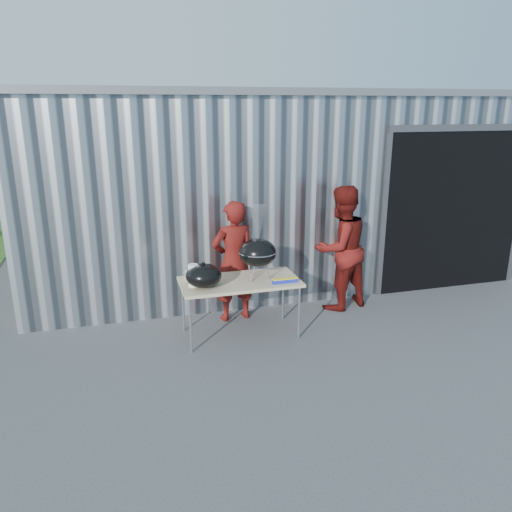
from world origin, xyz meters
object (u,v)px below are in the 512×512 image
object	(u,v)px
kettle_grill	(258,247)
person_bystander	(340,248)
folding_table	(240,283)
person_cook	(234,261)

from	to	relation	value
kettle_grill	person_bystander	world-z (taller)	person_bystander
folding_table	person_bystander	xyz separation A→B (m)	(1.63, 0.52, 0.19)
kettle_grill	person_bystander	xyz separation A→B (m)	(1.39, 0.52, -0.26)
folding_table	person_cook	world-z (taller)	person_cook
person_cook	person_bystander	world-z (taller)	person_bystander
folding_table	kettle_grill	world-z (taller)	kettle_grill
folding_table	person_bystander	size ratio (longest dim) A/B	0.83
folding_table	person_cook	size ratio (longest dim) A/B	0.89
folding_table	kettle_grill	distance (m)	0.51
folding_table	kettle_grill	xyz separation A→B (m)	(0.24, 0.01, 0.45)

